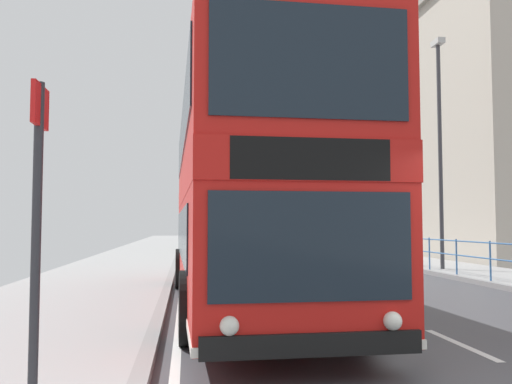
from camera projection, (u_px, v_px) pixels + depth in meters
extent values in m
cube|color=silver|center=(460.00, 344.00, 7.51)|extent=(0.12, 2.00, 0.00)
cube|color=silver|center=(354.00, 298.00, 12.26)|extent=(0.12, 2.00, 0.00)
cube|color=silver|center=(307.00, 277.00, 17.01)|extent=(0.12, 2.00, 0.00)
cube|color=silver|center=(281.00, 266.00, 21.76)|extent=(0.12, 2.00, 0.00)
cube|color=silver|center=(264.00, 258.00, 26.51)|extent=(0.12, 2.00, 0.00)
cube|color=silver|center=(252.00, 253.00, 31.26)|extent=(0.12, 2.00, 0.00)
cube|color=silver|center=(244.00, 249.00, 36.02)|extent=(0.12, 2.00, 0.00)
cube|color=silver|center=(237.00, 246.00, 40.77)|extent=(0.12, 2.00, 0.00)
cube|color=silver|center=(232.00, 244.00, 45.52)|extent=(0.12, 2.00, 0.00)
cube|color=silver|center=(228.00, 242.00, 50.27)|extent=(0.12, 2.00, 0.00)
cube|color=silver|center=(224.00, 241.00, 55.02)|extent=(0.12, 2.00, 0.00)
cube|color=red|center=(243.00, 246.00, 10.84)|extent=(2.77, 10.81, 1.79)
cube|color=red|center=(243.00, 191.00, 10.91)|extent=(2.78, 10.86, 0.47)
cube|color=red|center=(244.00, 140.00, 10.97)|extent=(2.77, 10.81, 1.63)
cube|color=#A91511|center=(244.00, 99.00, 11.02)|extent=(2.68, 10.49, 0.08)
cube|color=#19232D|center=(312.00, 246.00, 5.54)|extent=(2.17, 0.09, 1.14)
cube|color=black|center=(312.00, 159.00, 5.59)|extent=(1.73, 0.08, 0.45)
cube|color=#19232D|center=(311.00, 61.00, 5.66)|extent=(2.17, 0.09, 1.24)
cube|color=black|center=(313.00, 345.00, 5.47)|extent=(2.34, 0.15, 0.24)
cube|color=white|center=(243.00, 287.00, 10.79)|extent=(2.79, 10.86, 0.10)
cube|color=#19232D|center=(300.00, 233.00, 11.31)|extent=(0.25, 8.38, 0.93)
cube|color=#19232D|center=(302.00, 137.00, 11.17)|extent=(0.29, 9.67, 0.98)
cube|color=#19232D|center=(181.00, 234.00, 10.92)|extent=(0.25, 8.38, 0.93)
cube|color=#19232D|center=(182.00, 134.00, 10.78)|extent=(0.29, 9.67, 0.98)
sphere|color=white|center=(393.00, 321.00, 5.61)|extent=(0.21, 0.21, 0.20)
sphere|color=white|center=(229.00, 326.00, 5.34)|extent=(0.21, 0.21, 0.20)
cube|color=#19232D|center=(406.00, 269.00, 6.80)|extent=(0.67, 0.51, 1.54)
cube|color=black|center=(372.00, 267.00, 7.05)|extent=(0.13, 0.90, 1.54)
cylinder|color=black|center=(352.00, 304.00, 7.85)|extent=(0.33, 1.05, 1.04)
cylinder|color=black|center=(190.00, 308.00, 7.48)|extent=(0.33, 1.05, 1.04)
cylinder|color=black|center=(270.00, 268.00, 14.40)|extent=(0.33, 1.05, 1.04)
cylinder|color=black|center=(181.00, 269.00, 14.03)|extent=(0.33, 1.05, 1.04)
cube|color=#19512D|center=(284.00, 223.00, 36.30)|extent=(2.66, 9.70, 2.86)
cube|color=#19232D|center=(265.00, 218.00, 36.14)|extent=(0.15, 8.21, 1.37)
cube|color=#19232D|center=(302.00, 218.00, 36.50)|extent=(0.15, 8.21, 1.37)
cube|color=#19232D|center=(271.00, 220.00, 41.10)|extent=(2.15, 0.06, 1.72)
cylinder|color=black|center=(260.00, 241.00, 38.84)|extent=(0.30, 0.96, 0.96)
cylinder|color=black|center=(292.00, 241.00, 39.19)|extent=(0.30, 0.96, 0.96)
cylinder|color=black|center=(274.00, 244.00, 33.06)|extent=(0.30, 0.96, 0.96)
cylinder|color=black|center=(312.00, 244.00, 33.40)|extent=(0.30, 0.96, 0.96)
cylinder|color=#386BA8|center=(490.00, 261.00, 14.65)|extent=(0.05, 0.05, 1.09)
cylinder|color=#386BA8|center=(456.00, 257.00, 16.49)|extent=(0.05, 0.05, 1.09)
cylinder|color=#386BA8|center=(429.00, 254.00, 18.33)|extent=(0.05, 0.05, 1.09)
cylinder|color=#386BA8|center=(407.00, 251.00, 20.17)|extent=(0.05, 0.05, 1.09)
cylinder|color=#386BA8|center=(389.00, 249.00, 22.01)|extent=(0.05, 0.05, 1.09)
cylinder|color=#386BA8|center=(373.00, 247.00, 23.85)|extent=(0.05, 0.05, 1.09)
cylinder|color=#386BA8|center=(360.00, 245.00, 25.69)|extent=(0.05, 0.05, 1.09)
cylinder|color=#386BA8|center=(348.00, 244.00, 27.53)|extent=(0.05, 0.05, 1.09)
cylinder|color=#386BA8|center=(338.00, 243.00, 29.37)|extent=(0.05, 0.05, 1.09)
cylinder|color=#386BA8|center=(329.00, 241.00, 31.21)|extent=(0.05, 0.05, 1.09)
cylinder|color=#386BA8|center=(321.00, 241.00, 33.05)|extent=(0.05, 0.05, 1.09)
cylinder|color=#386BA8|center=(407.00, 238.00, 20.20)|extent=(0.04, 26.02, 0.04)
cylinder|color=#386BA8|center=(407.00, 249.00, 20.17)|extent=(0.04, 26.02, 0.04)
cylinder|color=#2D2D33|center=(36.00, 244.00, 4.48)|extent=(0.08, 0.08, 2.76)
cube|color=red|center=(40.00, 106.00, 4.57)|extent=(0.04, 0.44, 0.36)
cylinder|color=#38383D|center=(440.00, 156.00, 18.80)|extent=(0.14, 0.14, 7.91)
cube|color=#B2B2AD|center=(438.00, 43.00, 19.05)|extent=(0.28, 0.60, 0.20)
cylinder|color=brown|center=(314.00, 200.00, 41.55)|extent=(0.30, 0.30, 6.85)
cylinder|color=brown|center=(303.00, 172.00, 41.39)|extent=(1.80, 0.44, 1.39)
cylinder|color=brown|center=(316.00, 176.00, 41.40)|extent=(0.42, 0.68, 1.14)
cylinder|color=brown|center=(322.00, 167.00, 41.70)|extent=(1.33, 0.24, 0.91)
cylinder|color=brown|center=(321.00, 166.00, 41.05)|extent=(0.91, 1.52, 1.02)
cylinder|color=brown|center=(317.00, 163.00, 41.11)|extent=(0.33, 1.36, 1.70)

